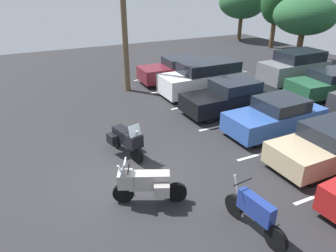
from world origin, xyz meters
name	(u,v)px	position (x,y,z in m)	size (l,w,h in m)	color
ground	(126,177)	(0.00, 0.00, -0.05)	(44.00, 44.00, 0.10)	#262628
motorcycle_touring	(126,139)	(-1.29, 0.48, 0.67)	(2.08, 1.03, 1.44)	black
motorcycle_second	(146,183)	(1.53, 0.13, 0.65)	(1.22, 2.03, 1.40)	black
motorcycle_third	(255,212)	(3.84, 2.16, 0.61)	(2.10, 0.62, 1.29)	black
parking_stripes	(267,132)	(-0.55, 6.53, 0.00)	(19.17, 5.13, 0.01)	silver
car_maroon	(177,70)	(-8.73, 6.39, 0.74)	(1.89, 4.71, 1.52)	maroon
car_white	(204,78)	(-6.00, 6.65, 0.92)	(1.98, 4.74, 1.82)	white
car_black	(230,97)	(-3.22, 6.49, 0.74)	(1.94, 4.78, 1.53)	black
car_blue	(276,116)	(-0.47, 6.81, 0.71)	(1.92, 4.37, 1.49)	#2D519E
car_tan	(331,144)	(2.28, 6.80, 0.71)	(1.84, 4.50, 1.47)	tan
car_far_grey	(295,67)	(-5.36, 12.84, 0.97)	(1.93, 4.27, 1.96)	slate
car_far_green	(329,84)	(-2.63, 12.64, 0.73)	(2.27, 4.57, 1.46)	#235638
utility_pole	(123,2)	(-8.43, 2.98, 4.83)	(1.68, 0.88, 9.44)	brown
tree_center_right	(277,2)	(-14.40, 19.22, 4.00)	(2.77, 2.77, 5.93)	#4C3823
tree_rear	(242,2)	(-19.06, 19.05, 3.76)	(4.72, 4.72, 5.41)	#4C3823
tree_left	(305,15)	(-9.08, 17.06, 3.50)	(4.53, 4.53, 4.95)	#4C3823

